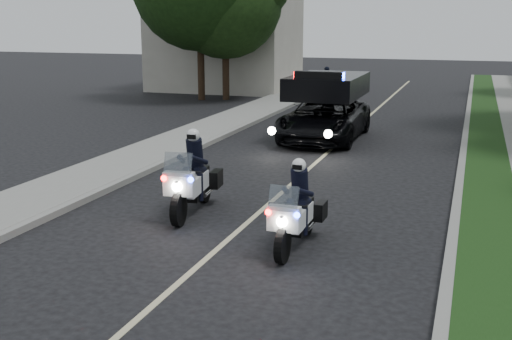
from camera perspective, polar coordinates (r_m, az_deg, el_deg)
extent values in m
plane|color=black|center=(11.73, -3.83, -7.38)|extent=(120.00, 120.00, 0.00)
cube|color=gray|center=(20.51, 18.00, 1.23)|extent=(0.20, 60.00, 0.15)
cube|color=#193814|center=(20.52, 19.95, 1.09)|extent=(1.20, 60.00, 0.16)
cube|color=gray|center=(22.16, -3.68, 2.72)|extent=(0.20, 60.00, 0.15)
cube|color=gray|center=(22.59, -6.26, 2.88)|extent=(2.00, 60.00, 0.16)
cube|color=#A8A396|center=(38.83, -2.76, 12.36)|extent=(8.00, 6.00, 7.00)
cube|color=#BFB78C|center=(20.97, 6.74, 1.85)|extent=(0.12, 50.00, 0.01)
imported|color=black|center=(22.69, 6.11, 2.73)|extent=(2.51, 5.43, 2.64)
imported|color=black|center=(33.31, 6.27, 6.10)|extent=(0.74, 1.81, 0.93)
imported|color=black|center=(33.31, 6.27, 6.10)|extent=(0.60, 0.41, 1.60)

